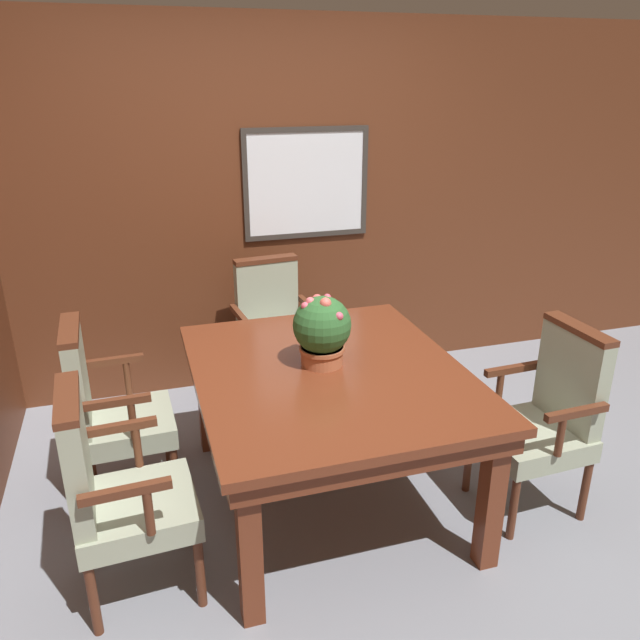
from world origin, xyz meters
The scene contains 8 objects.
ground_plane centered at (0.00, 0.00, 0.00)m, with size 14.00×14.00×0.00m, color gray.
wall_back centered at (0.00, 1.77, 1.23)m, with size 7.20×0.08×2.45m.
dining_table centered at (-0.01, 0.26, 0.66)m, with size 1.28×1.53×0.75m.
chair_left_far centered at (-1.07, 0.62, 0.52)m, with size 0.49×0.52×0.97m.
chair_right_near centered at (1.01, -0.09, 0.52)m, with size 0.50×0.52×0.97m.
chair_left_near centered at (-1.03, -0.09, 0.52)m, with size 0.51×0.53×0.97m.
chair_head_far centered at (-0.03, 1.40, 0.52)m, with size 0.54×0.52×0.97m.
potted_plant centered at (-0.03, 0.32, 0.93)m, with size 0.28×0.30×0.36m.
Camera 1 is at (-0.85, -2.34, 2.08)m, focal length 35.00 mm.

